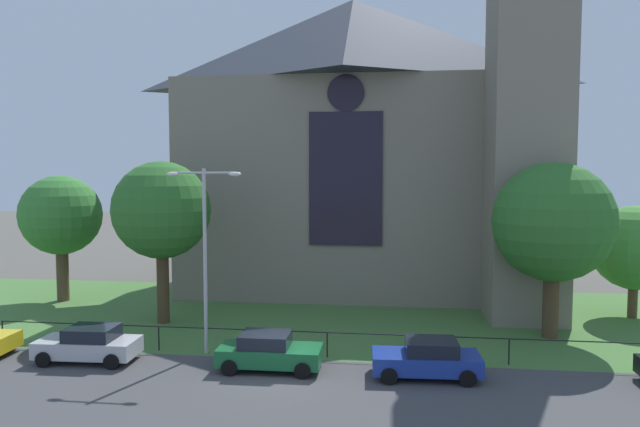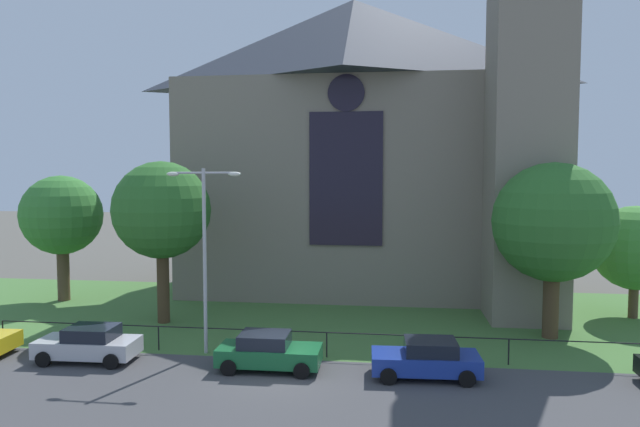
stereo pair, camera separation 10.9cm
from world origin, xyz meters
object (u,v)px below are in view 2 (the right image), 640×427
at_px(tree_right_far, 635,248).
at_px(parked_car_silver, 89,344).
at_px(tree_left_far, 62,216).
at_px(streetlamp_near, 204,236).
at_px(parked_car_green, 268,352).
at_px(tree_left_near, 162,211).
at_px(church_building, 364,141).
at_px(parked_car_blue, 426,359).
at_px(tree_right_near, 553,223).

distance_m(tree_right_far, parked_car_silver, 28.48).
distance_m(tree_left_far, parked_car_silver, 14.10).
bearing_deg(parked_car_silver, tree_left_far, -56.07).
xyz_separation_m(tree_right_far, streetlamp_near, (-21.56, -9.05, 1.33)).
distance_m(tree_right_far, parked_car_green, 21.49).
relative_size(tree_left_near, parked_car_silver, 2.04).
bearing_deg(church_building, tree_left_near, -133.96).
distance_m(parked_car_silver, parked_car_blue, 14.24).
relative_size(tree_right_near, streetlamp_near, 1.04).
distance_m(streetlamp_near, parked_car_blue, 10.78).
bearing_deg(tree_left_far, parked_car_blue, -26.48).
bearing_deg(parked_car_blue, streetlamp_near, -13.57).
relative_size(tree_left_far, tree_right_far, 1.26).
bearing_deg(parked_car_blue, tree_right_far, -140.27).
distance_m(tree_right_far, tree_right_near, 7.46).
xyz_separation_m(church_building, tree_right_far, (15.35, -6.30, -6.35)).
height_order(tree_left_near, parked_car_blue, tree_left_near).
distance_m(tree_left_near, tree_right_far, 25.98).
relative_size(church_building, parked_car_silver, 6.11).
bearing_deg(tree_right_near, parked_car_silver, -163.34).
xyz_separation_m(tree_left_far, parked_car_silver, (7.78, -10.81, -4.63)).
bearing_deg(tree_left_near, tree_right_near, -0.93).
bearing_deg(streetlamp_near, church_building, 67.98).
relative_size(parked_car_green, parked_car_blue, 0.98).
relative_size(tree_right_near, parked_car_green, 2.04).
relative_size(streetlamp_near, parked_car_blue, 1.93).
relative_size(tree_right_far, parked_car_green, 1.49).
bearing_deg(tree_right_far, church_building, 157.68).
xyz_separation_m(tree_left_far, tree_right_far, (33.97, -0.07, -1.45)).
relative_size(tree_right_far, parked_car_blue, 1.46).
distance_m(tree_left_far, tree_right_near, 28.73).
relative_size(church_building, streetlamp_near, 3.15).
relative_size(tree_left_far, parked_car_green, 1.88).
xyz_separation_m(church_building, tree_right_near, (9.73, -10.89, -4.62)).
distance_m(tree_left_near, streetlamp_near, 6.28).
relative_size(tree_left_far, streetlamp_near, 0.96).
bearing_deg(parked_car_silver, tree_right_near, -165.16).
bearing_deg(parked_car_silver, parked_car_blue, 177.51).
xyz_separation_m(tree_left_near, parked_car_silver, (-0.64, -6.48, -5.30)).
relative_size(church_building, parked_car_green, 6.17).
relative_size(tree_left_near, parked_car_blue, 2.03).
bearing_deg(parked_car_green, tree_left_near, 137.46).
bearing_deg(parked_car_green, tree_right_far, 30.09).
height_order(tree_right_far, streetlamp_near, streetlamp_near).
distance_m(church_building, tree_left_near, 15.27).
relative_size(tree_left_far, tree_left_near, 0.91).
xyz_separation_m(church_building, parked_car_green, (-2.96, -17.10, -9.53)).
bearing_deg(tree_left_far, parked_car_silver, -54.25).
relative_size(streetlamp_near, parked_car_green, 1.96).
bearing_deg(streetlamp_near, parked_car_silver, -159.93).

